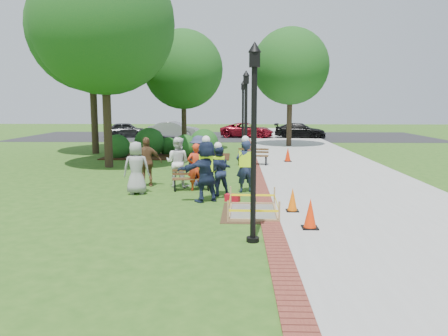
{
  "coord_description": "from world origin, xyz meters",
  "views": [
    {
      "loc": [
        0.88,
        -12.23,
        3.01
      ],
      "look_at": [
        0.5,
        1.2,
        1.0
      ],
      "focal_mm": 35.0,
      "sensor_mm": 36.0,
      "label": 1
    }
  ],
  "objects_px": {
    "bench_near": "(192,184)",
    "hivis_worker_a": "(206,169)",
    "wet_concrete_pad": "(253,205)",
    "hivis_worker_c": "(218,169)",
    "lamp_near": "(254,128)",
    "cone_front": "(310,214)",
    "hivis_worker_b": "(245,164)"
  },
  "relations": [
    {
      "from": "hivis_worker_c",
      "to": "wet_concrete_pad",
      "type": "bearing_deg",
      "value": -64.97
    },
    {
      "from": "cone_front",
      "to": "bench_near",
      "type": "bearing_deg",
      "value": 125.83
    },
    {
      "from": "cone_front",
      "to": "lamp_near",
      "type": "relative_size",
      "value": 0.18
    },
    {
      "from": "wet_concrete_pad",
      "to": "lamp_near",
      "type": "xyz_separation_m",
      "value": [
        -0.1,
        -2.52,
        2.25
      ]
    },
    {
      "from": "hivis_worker_c",
      "to": "cone_front",
      "type": "bearing_deg",
      "value": -57.86
    },
    {
      "from": "hivis_worker_a",
      "to": "hivis_worker_c",
      "type": "bearing_deg",
      "value": 69.82
    },
    {
      "from": "wet_concrete_pad",
      "to": "hivis_worker_b",
      "type": "xyz_separation_m",
      "value": [
        -0.16,
        2.83,
        0.72
      ]
    },
    {
      "from": "cone_front",
      "to": "hivis_worker_b",
      "type": "xyz_separation_m",
      "value": [
        -1.48,
        4.34,
        0.59
      ]
    },
    {
      "from": "wet_concrete_pad",
      "to": "hivis_worker_b",
      "type": "relative_size",
      "value": 1.22
    },
    {
      "from": "bench_near",
      "to": "hivis_worker_a",
      "type": "height_order",
      "value": "hivis_worker_a"
    },
    {
      "from": "hivis_worker_a",
      "to": "hivis_worker_b",
      "type": "xyz_separation_m",
      "value": [
        1.22,
        1.44,
        -0.05
      ]
    },
    {
      "from": "cone_front",
      "to": "hivis_worker_b",
      "type": "bearing_deg",
      "value": 108.82
    },
    {
      "from": "bench_near",
      "to": "hivis_worker_b",
      "type": "distance_m",
      "value": 2.01
    },
    {
      "from": "lamp_near",
      "to": "hivis_worker_c",
      "type": "distance_m",
      "value": 5.13
    },
    {
      "from": "wet_concrete_pad",
      "to": "bench_near",
      "type": "xyz_separation_m",
      "value": [
        -2.02,
        3.1,
        -0.01
      ]
    },
    {
      "from": "cone_front",
      "to": "hivis_worker_a",
      "type": "xyz_separation_m",
      "value": [
        -2.69,
        2.9,
        0.63
      ]
    },
    {
      "from": "lamp_near",
      "to": "bench_near",
      "type": "bearing_deg",
      "value": 108.86
    },
    {
      "from": "wet_concrete_pad",
      "to": "hivis_worker_a",
      "type": "bearing_deg",
      "value": 134.85
    },
    {
      "from": "wet_concrete_pad",
      "to": "bench_near",
      "type": "distance_m",
      "value": 3.7
    },
    {
      "from": "bench_near",
      "to": "hivis_worker_c",
      "type": "xyz_separation_m",
      "value": [
        0.96,
        -0.84,
        0.65
      ]
    },
    {
      "from": "cone_front",
      "to": "hivis_worker_a",
      "type": "bearing_deg",
      "value": 132.91
    },
    {
      "from": "lamp_near",
      "to": "wet_concrete_pad",
      "type": "bearing_deg",
      "value": 87.82
    },
    {
      "from": "hivis_worker_a",
      "to": "hivis_worker_c",
      "type": "height_order",
      "value": "hivis_worker_a"
    },
    {
      "from": "hivis_worker_b",
      "to": "hivis_worker_c",
      "type": "height_order",
      "value": "hivis_worker_b"
    },
    {
      "from": "bench_near",
      "to": "hivis_worker_a",
      "type": "bearing_deg",
      "value": -69.65
    },
    {
      "from": "hivis_worker_a",
      "to": "hivis_worker_c",
      "type": "relative_size",
      "value": 1.15
    },
    {
      "from": "cone_front",
      "to": "hivis_worker_b",
      "type": "height_order",
      "value": "hivis_worker_b"
    },
    {
      "from": "wet_concrete_pad",
      "to": "cone_front",
      "type": "bearing_deg",
      "value": -48.97
    },
    {
      "from": "wet_concrete_pad",
      "to": "lamp_near",
      "type": "height_order",
      "value": "lamp_near"
    },
    {
      "from": "bench_near",
      "to": "hivis_worker_c",
      "type": "relative_size",
      "value": 0.78
    },
    {
      "from": "hivis_worker_b",
      "to": "hivis_worker_c",
      "type": "distance_m",
      "value": 1.06
    },
    {
      "from": "wet_concrete_pad",
      "to": "hivis_worker_c",
      "type": "height_order",
      "value": "hivis_worker_c"
    }
  ]
}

